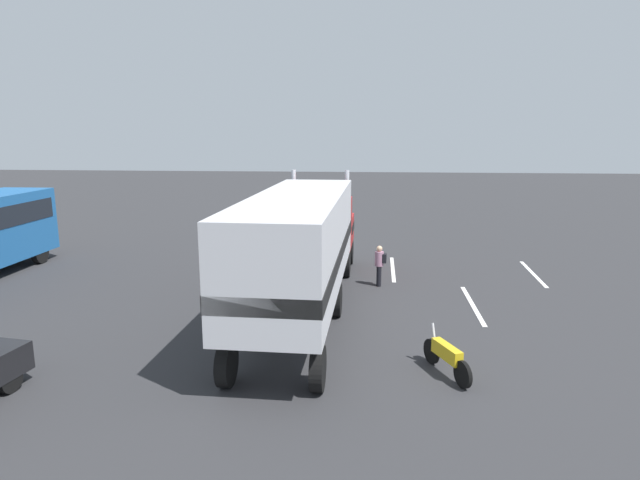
% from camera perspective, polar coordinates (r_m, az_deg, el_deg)
% --- Properties ---
extents(ground_plane, '(120.00, 120.00, 0.00)m').
position_cam_1_polar(ground_plane, '(24.67, -0.38, -2.56)').
color(ground_plane, '#2D2D30').
extents(lane_stripe_near, '(4.40, 0.26, 0.01)m').
position_cam_1_polar(lane_stripe_near, '(23.91, 7.85, -3.10)').
color(lane_stripe_near, silver).
rests_on(lane_stripe_near, ground_plane).
extents(lane_stripe_mid, '(4.40, 0.23, 0.01)m').
position_cam_1_polar(lane_stripe_mid, '(19.60, 16.13, -6.72)').
color(lane_stripe_mid, silver).
rests_on(lane_stripe_mid, ground_plane).
extents(lane_stripe_far, '(4.40, 0.39, 0.01)m').
position_cam_1_polar(lane_stripe_far, '(24.69, 21.99, -3.38)').
color(lane_stripe_far, silver).
rests_on(lane_stripe_far, ground_plane).
extents(semi_truck, '(14.24, 2.97, 4.50)m').
position_cam_1_polar(semi_truck, '(17.34, -1.77, -0.01)').
color(semi_truck, '#B21919').
rests_on(semi_truck, ground_plane).
extents(person_bystander, '(0.34, 0.46, 1.63)m').
position_cam_1_polar(person_bystander, '(21.03, 6.45, -2.59)').
color(person_bystander, black).
rests_on(person_bystander, ground_plane).
extents(motorcycle, '(1.97, 0.94, 1.12)m').
position_cam_1_polar(motorcycle, '(13.90, 13.47, -12.11)').
color(motorcycle, black).
rests_on(motorcycle, ground_plane).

